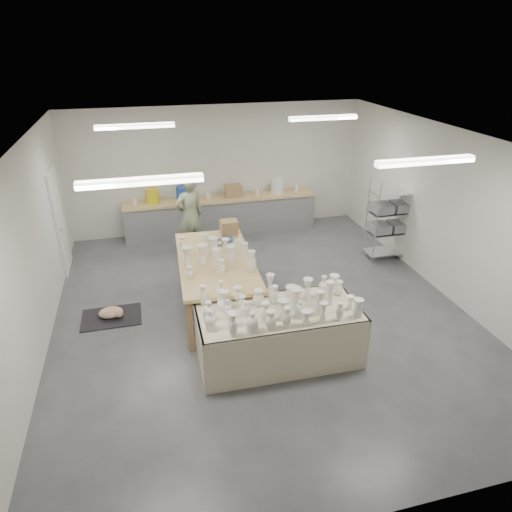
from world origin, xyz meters
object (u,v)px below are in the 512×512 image
object	(u,v)px
potter	(190,216)
red_stool	(190,239)
work_table	(217,257)
drying_table	(278,332)

from	to	relation	value
potter	red_stool	world-z (taller)	potter
work_table	potter	size ratio (longest dim) A/B	1.43
drying_table	potter	xyz separation A→B (m)	(-0.79, 3.93, 0.45)
potter	red_stool	bearing A→B (deg)	-108.17
potter	red_stool	xyz separation A→B (m)	(0.00, 0.27, -0.65)
drying_table	work_table	world-z (taller)	work_table
red_stool	drying_table	bearing A→B (deg)	-79.33
drying_table	work_table	bearing A→B (deg)	109.70
work_table	red_stool	size ratio (longest dim) A/B	6.74
drying_table	potter	world-z (taller)	potter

